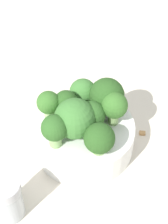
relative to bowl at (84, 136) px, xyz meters
name	(u,v)px	position (x,y,z in m)	size (l,w,h in m)	color
ground_plane	(84,146)	(0.00, 0.00, -0.02)	(3.00, 3.00, 0.00)	beige
bowl	(84,136)	(0.00, 0.00, 0.00)	(0.15, 0.15, 0.05)	white
broccoli_floret_0	(75,119)	(0.02, -0.01, 0.05)	(0.06, 0.06, 0.06)	#8EB770
broccoli_floret_1	(92,113)	(0.00, 0.01, 0.05)	(0.04, 0.04, 0.05)	#7A9E5B
broccoli_floret_2	(55,129)	(0.04, -0.03, 0.06)	(0.04, 0.04, 0.05)	#84AD66
broccoli_floret_3	(99,139)	(0.04, 0.03, 0.05)	(0.04, 0.04, 0.05)	#7A9E5B
broccoli_floret_4	(83,93)	(-0.04, -0.01, 0.05)	(0.04, 0.04, 0.05)	#7A9E5B
broccoli_floret_5	(49,104)	(0.00, -0.05, 0.06)	(0.03, 0.03, 0.05)	#8EB770
broccoli_floret_6	(114,106)	(-0.02, 0.04, 0.06)	(0.04, 0.04, 0.06)	#7A9E5B
broccoli_floret_7	(107,96)	(-0.04, 0.03, 0.06)	(0.05, 0.05, 0.06)	#84AD66
broccoli_floret_8	(66,104)	(-0.01, -0.03, 0.05)	(0.03, 0.03, 0.05)	#8EB770
pepper_shaker	(8,199)	(0.13, -0.07, 0.01)	(0.04, 0.04, 0.07)	#B2B7BC
almond_crumb_0	(64,95)	(-0.10, -0.06, -0.02)	(0.01, 0.01, 0.01)	#AD7F4C
almond_crumb_1	(143,132)	(-0.04, 0.09, -0.02)	(0.01, 0.01, 0.01)	#AD7F4C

